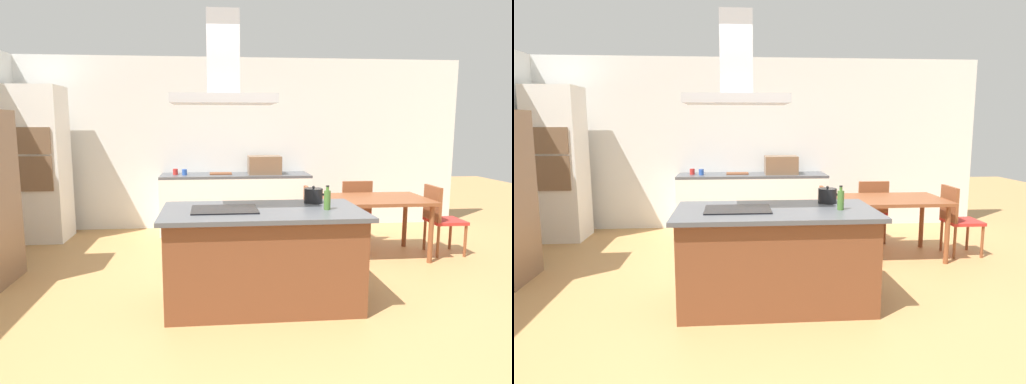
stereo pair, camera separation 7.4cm
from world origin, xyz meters
The scene contains 17 objects.
ground centered at (0.00, 1.50, 0.00)m, with size 16.00×16.00×0.00m, color tan.
wall_back centered at (0.00, 3.25, 1.35)m, with size 7.20×0.10×2.70m, color white.
kitchen_island centered at (0.00, 0.00, 0.45)m, with size 1.84×1.00×0.90m.
cooktop centered at (-0.35, 0.00, 0.91)m, with size 0.60×0.44×0.01m, color black.
tea_kettle centered at (0.54, 0.29, 0.97)m, with size 0.24×0.18×0.17m.
olive_oil_bottle centered at (0.59, -0.07, 0.99)m, with size 0.06×0.06×0.22m.
back_counter centered at (-0.09, 2.88, 0.45)m, with size 2.29×0.62×0.90m.
countertop_microwave centered at (0.36, 2.88, 1.04)m, with size 0.50×0.38×0.28m, color brown.
coffee_mug_red centered at (-1.01, 2.91, 0.95)m, with size 0.08×0.08×0.09m, color red.
coffee_mug_blue centered at (-0.87, 2.84, 0.95)m, with size 0.08×0.08×0.09m, color #2D56B2.
cutting_board centered at (-0.32, 2.93, 0.91)m, with size 0.34×0.24×0.02m, color brown.
wall_oven_stack centered at (-2.90, 2.65, 1.10)m, with size 0.70×0.66×2.20m.
dining_table centered at (1.55, 1.39, 0.67)m, with size 1.40×0.90×0.75m.
chair_at_left_end centered at (0.63, 1.39, 0.51)m, with size 0.42×0.42×0.89m.
chair_at_right_end centered at (2.46, 1.39, 0.51)m, with size 0.42×0.42×0.89m.
chair_facing_back_wall centered at (1.55, 2.06, 0.51)m, with size 0.42×0.42×0.89m.
range_hood centered at (-0.35, 0.00, 2.10)m, with size 0.90×0.55×0.78m.
Camera 2 is at (-0.39, -4.03, 1.68)m, focal length 31.55 mm.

